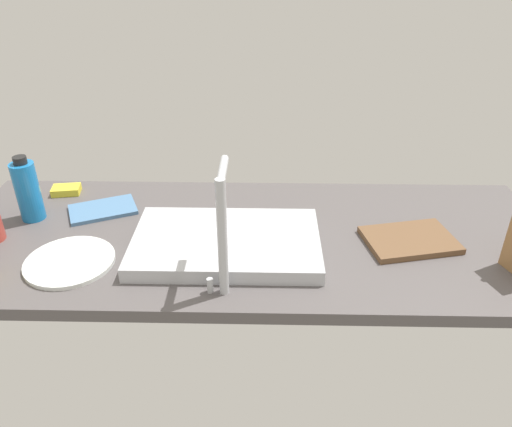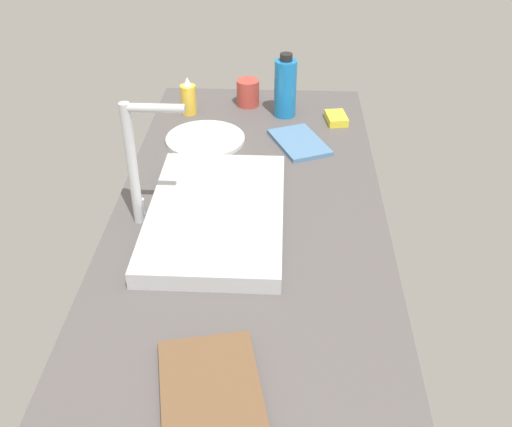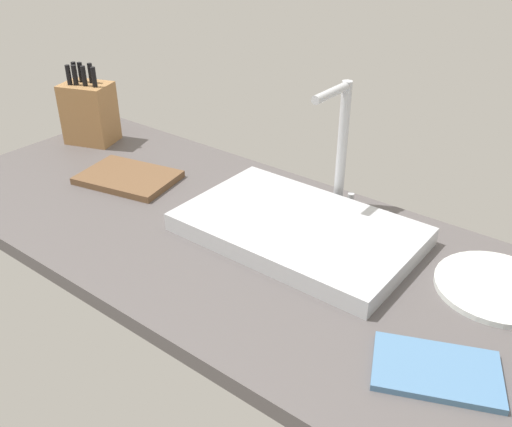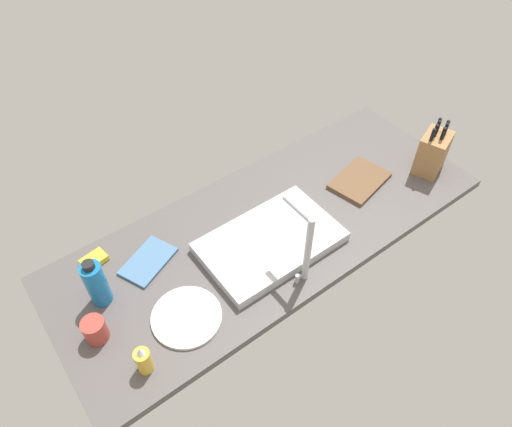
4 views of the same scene
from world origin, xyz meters
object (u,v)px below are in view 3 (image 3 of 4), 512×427
faucet (340,138)px  cutting_board (128,177)px  knife_block (89,112)px  dinner_plate (497,287)px  dish_towel (436,370)px  sink_basin (298,229)px

faucet → cutting_board: (-51.10, -21.74, -17.18)cm
knife_block → dinner_plate: bearing=-19.8°
faucet → dinner_plate: (42.10, -9.65, -17.48)cm
faucet → dish_towel: (41.40, -37.86, -17.48)cm
knife_block → cutting_board: (29.86, -11.79, -8.49)cm
knife_block → dish_towel: 125.81cm
faucet → sink_basin: bearing=-87.5°
sink_basin → dish_towel: bearing=-26.8°
dish_towel → faucet: bearing=137.6°
cutting_board → dish_towel: cutting_board is taller
faucet → cutting_board: bearing=-157.0°
faucet → knife_block: 82.03cm
knife_block → sink_basin: bearing=-25.1°
sink_basin → faucet: 23.61cm
cutting_board → faucet: bearing=23.0°
dinner_plate → dish_towel: size_ratio=1.18×
knife_block → cutting_board: size_ratio=0.96×
sink_basin → dinner_plate: bearing=10.5°
knife_block → dinner_plate: knife_block is taller
sink_basin → dinner_plate: size_ratio=2.18×
knife_block → dinner_plate: 123.37cm
cutting_board → dish_towel: 93.89cm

